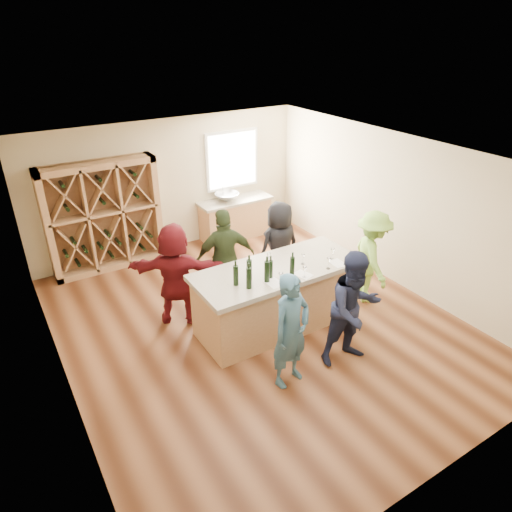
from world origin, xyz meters
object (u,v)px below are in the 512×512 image
wine_bottle_b (249,278)px  person_near_right (354,309)px  tasting_counter_base (277,299)px  wine_bottle_e (271,269)px  person_far_right (279,246)px  person_server (371,257)px  person_far_mid (225,258)px  wine_bottle_a (236,275)px  wine_rack (104,217)px  wine_bottle_f (292,266)px  sink (227,197)px  person_far_left (176,274)px  wine_bottle_c (249,270)px  person_near_left (291,331)px  wine_bottle_d (267,272)px

wine_bottle_b → person_near_right: 1.55m
tasting_counter_base → wine_bottle_e: size_ratio=9.14×
wine_bottle_e → tasting_counter_base: bearing=35.6°
person_far_right → wine_bottle_b: bearing=41.9°
person_server → person_far_mid: (-2.23, 1.22, 0.05)m
wine_bottle_a → person_far_mid: (0.43, 1.13, -0.34)m
wine_rack → tasting_counter_base: size_ratio=0.85×
wine_bottle_e → wine_bottle_f: bearing=-18.4°
person_near_right → person_far_mid: bearing=116.4°
wine_bottle_a → wine_bottle_b: (0.12, -0.18, 0.01)m
sink → person_far_right: (-0.22, -2.40, -0.17)m
tasting_counter_base → person_far_right: size_ratio=1.54×
tasting_counter_base → person_near_right: bearing=-71.5°
tasting_counter_base → person_far_left: size_ratio=1.49×
tasting_counter_base → person_server: bearing=-6.3°
wine_bottle_c → person_near_left: bearing=-91.0°
wine_bottle_a → person_near_left: (0.22, -1.08, -0.39)m
person_near_right → person_near_left: bearing=-178.5°
person_far_left → wine_bottle_b: bearing=148.0°
wine_bottle_e → wine_bottle_f: wine_bottle_f is taller
sink → person_far_left: (-2.26, -2.40, -0.14)m
person_server → person_far_mid: person_far_mid is taller
wine_bottle_d → person_far_mid: (-0.01, 1.28, -0.35)m
person_near_left → wine_bottle_f: size_ratio=5.63×
wine_bottle_b → person_far_right: (1.42, 1.29, -0.40)m
tasting_counter_base → person_far_right: (0.72, 1.01, 0.35)m
wine_bottle_d → person_far_right: (1.10, 1.27, -0.40)m
wine_rack → person_server: size_ratio=1.30×
wine_bottle_b → person_near_left: 0.99m
wine_bottle_a → person_far_mid: person_far_mid is taller
wine_bottle_d → person_near_right: person_near_right is taller
wine_bottle_b → person_far_right: bearing=42.2°
wine_bottle_b → wine_bottle_f: wine_bottle_b is taller
tasting_counter_base → wine_bottle_b: wine_bottle_b is taller
wine_bottle_f → wine_rack: bearing=115.6°
wine_bottle_d → person_far_right: person_far_right is taller
wine_bottle_e → person_server: (2.11, -0.01, -0.38)m
wine_bottle_e → person_far_left: person_far_left is taller
tasting_counter_base → wine_bottle_d: 0.88m
wine_bottle_d → wine_bottle_f: (0.43, -0.04, -0.02)m
wine_bottle_d → tasting_counter_base: bearing=34.6°
wine_rack → person_near_left: bearing=-76.0°
wine_bottle_e → person_far_mid: person_far_mid is taller
wine_bottle_d → person_far_right: size_ratio=0.20×
wine_bottle_b → wine_rack: bearing=105.7°
wine_bottle_e → person_far_right: size_ratio=0.17×
wine_bottle_c → wine_bottle_b: bearing=-122.3°
wine_rack → person_far_mid: 2.82m
wine_bottle_a → wine_bottle_b: 0.21m
wine_rack → person_far_mid: bearing=-60.9°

